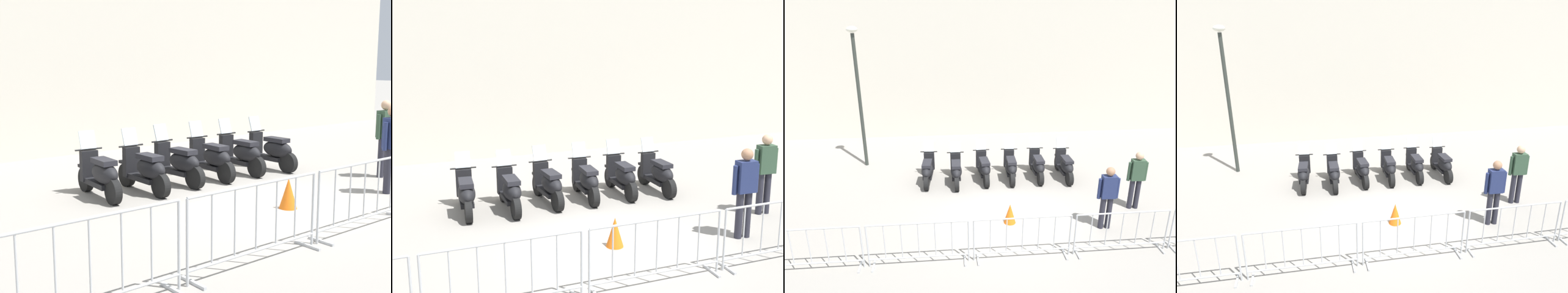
{
  "view_description": "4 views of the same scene",
  "coord_description": "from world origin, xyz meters",
  "views": [
    {
      "loc": [
        -7.64,
        -5.88,
        2.59
      ],
      "look_at": [
        -0.01,
        1.99,
        0.83
      ],
      "focal_mm": 49.24,
      "sensor_mm": 36.0,
      "label": 1
    },
    {
      "loc": [
        -4.44,
        -8.04,
        3.85
      ],
      "look_at": [
        0.71,
        2.2,
        1.25
      ],
      "focal_mm": 47.59,
      "sensor_mm": 36.0,
      "label": 2
    },
    {
      "loc": [
        -2.54,
        -8.98,
        5.54
      ],
      "look_at": [
        -0.31,
        2.49,
        1.13
      ],
      "focal_mm": 34.99,
      "sensor_mm": 36.0,
      "label": 3
    },
    {
      "loc": [
        -2.89,
        -7.9,
        4.84
      ],
      "look_at": [
        0.06,
        2.02,
        1.28
      ],
      "focal_mm": 32.45,
      "sensor_mm": 36.0,
      "label": 4
    }
  ],
  "objects": [
    {
      "name": "motorcycle_5",
      "position": [
        2.47,
        1.94,
        0.45
      ],
      "size": [
        0.56,
        1.73,
        1.24
      ],
      "color": "black",
      "rests_on": "ground"
    },
    {
      "name": "barrier_segment_2",
      "position": [
        -0.18,
        -1.93,
        0.53
      ],
      "size": [
        2.25,
        0.64,
        1.07
      ],
      "color": "#B2B5B7",
      "rests_on": "ground"
    },
    {
      "name": "barrier_segment_1",
      "position": [
        -2.52,
        -1.71,
        0.53
      ],
      "size": [
        2.25,
        0.64,
        1.07
      ],
      "color": "#B2B5B7",
      "rests_on": "ground"
    },
    {
      "name": "motorcycle_4",
      "position": [
        1.57,
        2.13,
        0.45
      ],
      "size": [
        0.6,
        1.72,
        1.24
      ],
      "color": "black",
      "rests_on": "ground"
    },
    {
      "name": "officer_mid_plaza",
      "position": [
        3.61,
        -0.33,
        0.98
      ],
      "size": [
        0.54,
        0.28,
        1.73
      ],
      "color": "#23232D",
      "rests_on": "ground"
    },
    {
      "name": "traffic_cone",
      "position": [
        -0.06,
        -0.42,
        0.28
      ],
      "size": [
        0.32,
        0.32,
        0.55
      ],
      "primitive_type": "cone",
      "color": "orange",
      "rests_on": "ground"
    },
    {
      "name": "officer_near_row_end",
      "position": [
        2.29,
        -1.14,
        0.98
      ],
      "size": [
        0.55,
        0.27,
        1.73
      ],
      "color": "#23232D",
      "rests_on": "ground"
    },
    {
      "name": "barrier_segment_3",
      "position": [
        2.15,
        -2.15,
        0.53
      ],
      "size": [
        2.25,
        0.64,
        1.07
      ],
      "color": "#B2B5B7",
      "rests_on": "ground"
    },
    {
      "name": "motorcycle_0",
      "position": [
        -2.05,
        2.48,
        0.45
      ],
      "size": [
        0.64,
        1.72,
        1.24
      ],
      "color": "black",
      "rests_on": "ground"
    },
    {
      "name": "motorcycle_3",
      "position": [
        0.66,
        2.2,
        0.45
      ],
      "size": [
        0.62,
        1.72,
        1.24
      ],
      "color": "black",
      "rests_on": "ground"
    },
    {
      "name": "barrier_segment_0",
      "position": [
        -4.85,
        -1.48,
        0.53
      ],
      "size": [
        2.25,
        0.64,
        1.07
      ],
      "color": "#B2B5B7",
      "rests_on": "ground"
    },
    {
      "name": "motorcycle_2",
      "position": [
        -0.23,
        2.3,
        0.45
      ],
      "size": [
        0.56,
        1.72,
        1.24
      ],
      "color": "black",
      "rests_on": "ground"
    },
    {
      "name": "ground_plane",
      "position": [
        0.0,
        0.0,
        0.0
      ],
      "size": [
        120.0,
        120.0,
        0.0
      ],
      "primitive_type": "plane",
      "color": "gray"
    },
    {
      "name": "motorcycle_1",
      "position": [
        -1.15,
        2.24,
        0.45
      ],
      "size": [
        0.57,
        1.73,
        1.24
      ],
      "color": "black",
      "rests_on": "ground"
    },
    {
      "name": "street_lamp",
      "position": [
        -4.16,
        4.36,
        3.0
      ],
      "size": [
        0.36,
        0.36,
        4.85
      ],
      "color": "#2D332D",
      "rests_on": "ground"
    }
  ]
}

